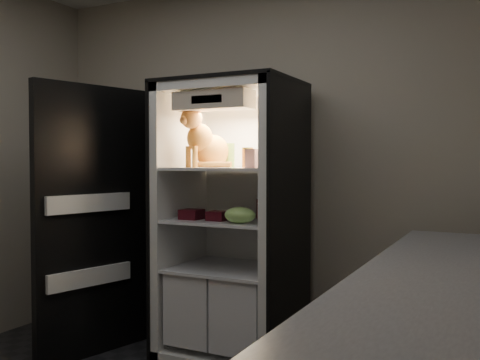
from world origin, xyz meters
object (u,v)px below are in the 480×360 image
object	(u,v)px
mayo_tub	(251,159)
soda_can_c	(262,212)
soda_can_b	(272,210)
pepper_jar	(275,152)
cream_carton	(252,158)
salsa_jar	(248,158)
tabby_cat	(206,143)
berry_box_left	(192,214)
grape_bag	(240,215)
refrigerator	(233,239)
soda_can_a	(262,208)
berry_box_right	(218,216)
condiment_jar	(237,212)
parmesan_shaker	(230,155)

from	to	relation	value
mayo_tub	soda_can_c	bearing A→B (deg)	-48.46
soda_can_b	soda_can_c	bearing A→B (deg)	-104.87
pepper_jar	cream_carton	distance (m)	0.27
salsa_jar	pepper_jar	world-z (taller)	pepper_jar
tabby_cat	berry_box_left	xyz separation A→B (m)	(-0.06, -0.09, -0.48)
grape_bag	salsa_jar	bearing A→B (deg)	99.30
pepper_jar	grape_bag	xyz separation A→B (m)	(-0.12, -0.26, -0.40)
refrigerator	tabby_cat	xyz separation A→B (m)	(-0.15, -0.11, 0.66)
pepper_jar	berry_box_left	distance (m)	0.70
cream_carton	soda_can_a	distance (m)	0.48
mayo_tub	berry_box_right	xyz separation A→B (m)	(-0.12, -0.27, -0.38)
cream_carton	soda_can_c	bearing A→B (deg)	90.71
soda_can_a	berry_box_left	size ratio (longest dim) A/B	1.03
tabby_cat	soda_can_b	distance (m)	0.64
pepper_jar	salsa_jar	bearing A→B (deg)	-146.20
refrigerator	soda_can_a	size ratio (longest dim) A/B	13.61
soda_can_a	salsa_jar	bearing A→B (deg)	-101.17
mayo_tub	salsa_jar	size ratio (longest dim) A/B	0.89
berry_box_right	pepper_jar	bearing A→B (deg)	29.54
soda_can_a	condiment_jar	world-z (taller)	soda_can_a
mayo_tub	condiment_jar	world-z (taller)	mayo_tub
refrigerator	salsa_jar	world-z (taller)	refrigerator
mayo_tub	tabby_cat	bearing A→B (deg)	-142.88
tabby_cat	mayo_tub	xyz separation A→B (m)	(0.25, 0.19, -0.10)
condiment_jar	berry_box_right	bearing A→B (deg)	-110.94
cream_carton	berry_box_left	size ratio (longest dim) A/B	0.88
cream_carton	berry_box_left	bearing A→B (deg)	171.99
soda_can_a	tabby_cat	bearing A→B (deg)	-154.39
mayo_tub	soda_can_b	xyz separation A→B (m)	(0.20, -0.10, -0.34)
berry_box_left	berry_box_right	xyz separation A→B (m)	(0.19, 0.01, -0.00)
soda_can_a	grape_bag	bearing A→B (deg)	-90.82
soda_can_c	grape_bag	xyz separation A→B (m)	(-0.08, -0.16, -0.01)
refrigerator	pepper_jar	world-z (taller)	refrigerator
condiment_jar	berry_box_right	world-z (taller)	condiment_jar
soda_can_a	condiment_jar	xyz separation A→B (m)	(-0.15, -0.08, -0.03)
condiment_jar	tabby_cat	bearing A→B (deg)	-157.27
grape_bag	berry_box_left	bearing A→B (deg)	170.76
refrigerator	condiment_jar	world-z (taller)	refrigerator
mayo_tub	parmesan_shaker	bearing A→B (deg)	-156.71
parmesan_shaker	soda_can_c	distance (m)	0.50
tabby_cat	soda_can_a	xyz separation A→B (m)	(0.35, 0.17, -0.44)
tabby_cat	mayo_tub	bearing A→B (deg)	56.84
berry_box_right	tabby_cat	bearing A→B (deg)	150.31
grape_bag	berry_box_right	xyz separation A→B (m)	(-0.20, 0.08, -0.02)
refrigerator	condiment_jar	size ratio (longest dim) A/B	22.27
salsa_jar	condiment_jar	xyz separation A→B (m)	(-0.12, 0.08, -0.37)
soda_can_a	grape_bag	distance (m)	0.32
parmesan_shaker	soda_can_a	size ratio (longest dim) A/B	1.20
parmesan_shaker	salsa_jar	xyz separation A→B (m)	(0.20, -0.13, -0.02)
cream_carton	berry_box_right	world-z (taller)	cream_carton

